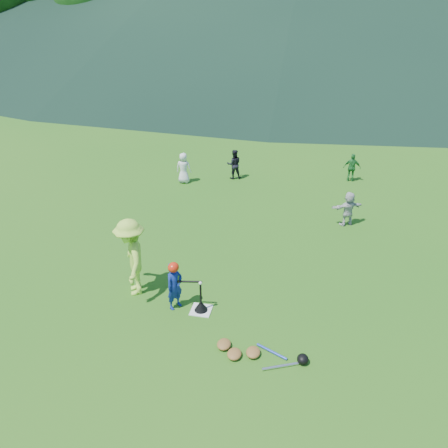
% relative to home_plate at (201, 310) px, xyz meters
% --- Properties ---
extents(ground, '(120.00, 120.00, 0.00)m').
position_rel_home_plate_xyz_m(ground, '(0.00, 0.00, -0.01)').
color(ground, '#236216').
rests_on(ground, ground).
extents(home_plate, '(0.45, 0.45, 0.02)m').
position_rel_home_plate_xyz_m(home_plate, '(0.00, 0.00, 0.00)').
color(home_plate, silver).
rests_on(home_plate, ground).
extents(baseball, '(0.08, 0.08, 0.08)m').
position_rel_home_plate_xyz_m(baseball, '(0.00, 0.00, 0.73)').
color(baseball, white).
rests_on(baseball, batting_tee).
extents(batter_child, '(0.45, 0.49, 1.13)m').
position_rel_home_plate_xyz_m(batter_child, '(-0.59, 0.02, 0.56)').
color(batter_child, navy).
rests_on(batter_child, ground).
extents(adult_coach, '(1.14, 1.39, 1.88)m').
position_rel_home_plate_xyz_m(adult_coach, '(-1.71, 0.38, 0.93)').
color(adult_coach, '#ADE242').
rests_on(adult_coach, ground).
extents(fielder_a, '(0.57, 0.38, 1.14)m').
position_rel_home_plate_xyz_m(fielder_a, '(-2.52, 7.25, 0.56)').
color(fielder_a, silver).
rests_on(fielder_a, ground).
extents(fielder_b, '(0.66, 0.58, 1.13)m').
position_rel_home_plate_xyz_m(fielder_b, '(-0.76, 8.05, 0.56)').
color(fielder_b, black).
rests_on(fielder_b, ground).
extents(fielder_c, '(0.63, 0.28, 1.06)m').
position_rel_home_plate_xyz_m(fielder_c, '(3.62, 8.68, 0.52)').
color(fielder_c, '#23752F').
rests_on(fielder_c, ground).
extents(fielder_d, '(1.03, 0.73, 1.07)m').
position_rel_home_plate_xyz_m(fielder_d, '(3.32, 4.93, 0.53)').
color(fielder_d, '#BCBCBC').
rests_on(fielder_d, ground).
extents(batting_tee, '(0.30, 0.30, 0.68)m').
position_rel_home_plate_xyz_m(batting_tee, '(0.00, 0.00, 0.12)').
color(batting_tee, black).
rests_on(batting_tee, home_plate).
extents(batter_gear, '(0.73, 0.26, 0.49)m').
position_rel_home_plate_xyz_m(batter_gear, '(-0.57, 0.02, 1.01)').
color(batter_gear, red).
rests_on(batter_gear, ground).
extents(equipment_pile, '(1.80, 0.69, 0.19)m').
position_rel_home_plate_xyz_m(equipment_pile, '(1.33, -1.12, 0.06)').
color(equipment_pile, olive).
rests_on(equipment_pile, ground).
extents(outfield_fence, '(70.07, 0.08, 1.33)m').
position_rel_home_plate_xyz_m(outfield_fence, '(0.00, 28.00, 0.69)').
color(outfield_fence, gray).
rests_on(outfield_fence, ground).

